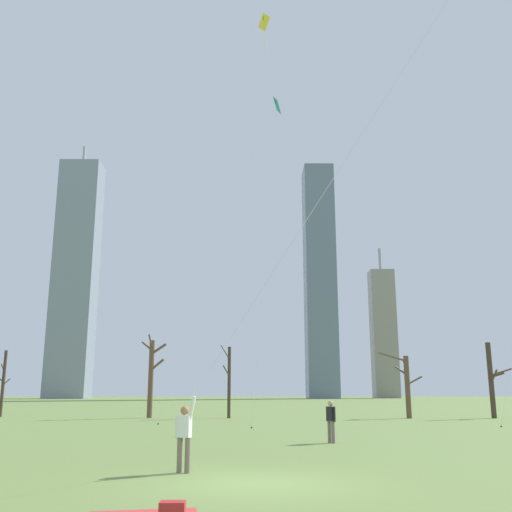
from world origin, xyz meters
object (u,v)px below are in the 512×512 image
(bystander_watching_nearby, at_px, (331,419))
(bare_tree_center, at_px, (151,375))
(kite_flyer_midfield_left_red, at_px, (238,347))
(distant_kite_drifting_left_yellow, at_px, (256,56))
(bare_tree_leftmost, at_px, (407,383))
(bare_tree_far_right_edge, at_px, (229,380))
(bare_tree_rightmost, at_px, (3,382))
(bare_tree_right_of_center, at_px, (491,379))
(distant_kite_drifting_right_teal, at_px, (275,132))

(bystander_watching_nearby, xyz_separation_m, bare_tree_center, (-10.81, 21.66, 2.26))
(bare_tree_center, bearing_deg, kite_flyer_midfield_left_red, -76.52)
(distant_kite_drifting_left_yellow, distance_m, bare_tree_leftmost, 25.97)
(distant_kite_drifting_left_yellow, height_order, bare_tree_far_right_edge, distant_kite_drifting_left_yellow)
(bystander_watching_nearby, relative_size, bare_tree_rightmost, 0.31)
(kite_flyer_midfield_left_red, height_order, bare_tree_leftmost, kite_flyer_midfield_left_red)
(distant_kite_drifting_left_yellow, xyz_separation_m, bare_tree_right_of_center, (17.94, 12.37, -19.47))
(bare_tree_right_of_center, xyz_separation_m, bare_tree_rightmost, (-37.80, 2.40, -0.20))
(kite_flyer_midfield_left_red, relative_size, bare_tree_far_right_edge, 2.94)
(distant_kite_drifting_left_yellow, bearing_deg, kite_flyer_midfield_left_red, -91.92)
(distant_kite_drifting_right_teal, bearing_deg, bare_tree_rightmost, 141.21)
(distant_kite_drifting_right_teal, bearing_deg, bare_tree_center, 120.54)
(kite_flyer_midfield_left_red, relative_size, bare_tree_leftmost, 3.17)
(bare_tree_right_of_center, bearing_deg, bare_tree_leftmost, -179.90)
(bare_tree_right_of_center, height_order, bare_tree_leftmost, bare_tree_right_of_center)
(distant_kite_drifting_right_teal, height_order, bare_tree_right_of_center, distant_kite_drifting_right_teal)
(kite_flyer_midfield_left_red, xyz_separation_m, bare_tree_rightmost, (-19.28, 32.11, -0.45))
(distant_kite_drifting_right_teal, bearing_deg, bare_tree_right_of_center, 40.57)
(kite_flyer_midfield_left_red, relative_size, bare_tree_rightmost, 3.03)
(bare_tree_right_of_center, bearing_deg, kite_flyer_midfield_left_red, -121.94)
(bare_tree_leftmost, bearing_deg, bare_tree_far_right_edge, 178.65)
(distant_kite_drifting_left_yellow, relative_size, bare_tree_center, 4.04)
(bare_tree_far_right_edge, distance_m, bare_tree_center, 5.99)
(bare_tree_leftmost, bearing_deg, bystander_watching_nearby, -112.29)
(bare_tree_leftmost, bearing_deg, kite_flyer_midfield_left_red, -112.12)
(bare_tree_rightmost, bearing_deg, distant_kite_drifting_left_yellow, -36.65)
(bare_tree_center, bearing_deg, distant_kite_drifting_right_teal, -59.46)
(bystander_watching_nearby, xyz_separation_m, bare_tree_leftmost, (8.56, 20.89, 1.66))
(distant_kite_drifting_left_yellow, height_order, bare_tree_right_of_center, distant_kite_drifting_left_yellow)
(bare_tree_rightmost, xyz_separation_m, bare_tree_leftmost, (31.35, -2.41, -0.07))
(distant_kite_drifting_left_yellow, bearing_deg, bare_tree_rightmost, 143.35)
(distant_kite_drifting_right_teal, bearing_deg, bystander_watching_nearby, -74.07)
(bystander_watching_nearby, bearing_deg, bare_tree_right_of_center, 54.31)
(bystander_watching_nearby, distance_m, bare_tree_leftmost, 22.63)
(bare_tree_far_right_edge, height_order, bare_tree_rightmost, bare_tree_far_right_edge)
(distant_kite_drifting_left_yellow, relative_size, bare_tree_leftmost, 5.06)
(distant_kite_drifting_right_teal, distance_m, bare_tree_far_right_edge, 20.16)
(bystander_watching_nearby, distance_m, bare_tree_right_of_center, 25.80)
(distant_kite_drifting_right_teal, bearing_deg, kite_flyer_midfield_left_red, -96.21)
(bare_tree_right_of_center, relative_size, bare_tree_leftmost, 1.14)
(kite_flyer_midfield_left_red, relative_size, bare_tree_center, 2.53)
(bystander_watching_nearby, distance_m, bare_tree_far_right_edge, 21.83)
(bare_tree_leftmost, bearing_deg, bare_tree_center, 177.70)
(bystander_watching_nearby, relative_size, distant_kite_drifting_left_yellow, 0.06)
(kite_flyer_midfield_left_red, distance_m, distant_kite_drifting_right_teal, 20.22)
(bystander_watching_nearby, distance_m, bare_tree_center, 24.32)
(bare_tree_right_of_center, bearing_deg, bystander_watching_nearby, -125.69)
(bystander_watching_nearby, height_order, bare_tree_far_right_edge, bare_tree_far_right_edge)
(kite_flyer_midfield_left_red, height_order, bare_tree_far_right_edge, kite_flyer_midfield_left_red)
(kite_flyer_midfield_left_red, bearing_deg, bare_tree_rightmost, 120.99)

